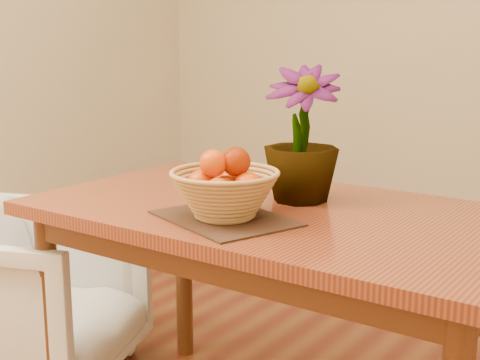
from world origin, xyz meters
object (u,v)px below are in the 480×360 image
Objects in this scene: table at (277,237)px; potted_plant at (301,134)px; wicker_basket at (225,196)px; armchair at (31,288)px.

table is 0.30m from potted_plant.
potted_plant reaches higher than wicker_basket.
armchair is at bearing -171.26° from table.
potted_plant is at bearing -95.64° from armchair.
table is 0.25m from wicker_basket.
wicker_basket is 0.42× the size of armchair.
table is 2.03× the size of armchair.
potted_plant is (0.06, 0.30, 0.13)m from wicker_basket.
potted_plant reaches higher than table.
wicker_basket reaches higher than armchair.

